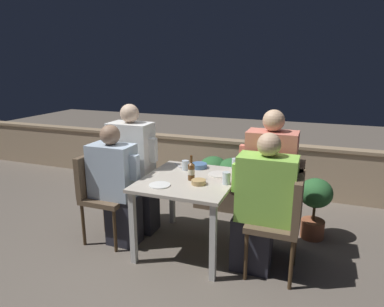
{
  "coord_description": "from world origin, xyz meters",
  "views": [
    {
      "loc": [
        1.08,
        -2.81,
        1.75
      ],
      "look_at": [
        0.0,
        0.07,
        0.93
      ],
      "focal_mm": 32.0,
      "sensor_mm": 36.0,
      "label": 1
    }
  ],
  "objects_px": {
    "chair_left_near": "(100,188)",
    "chair_right_near": "(285,215)",
    "person_coral_top": "(266,184)",
    "potted_plant": "(315,202)",
    "person_blue_shirt": "(116,186)",
    "person_white_polo": "(135,169)",
    "person_green_blouse": "(261,205)",
    "beer_bottle": "(191,171)",
    "chair_right_far": "(287,201)",
    "chair_left_far": "(120,179)"
  },
  "relations": [
    {
      "from": "chair_left_near",
      "to": "potted_plant",
      "type": "relative_size",
      "value": 1.4
    },
    {
      "from": "chair_right_far",
      "to": "potted_plant",
      "type": "relative_size",
      "value": 1.4
    },
    {
      "from": "chair_left_far",
      "to": "beer_bottle",
      "type": "xyz_separation_m",
      "value": [
        0.9,
        -0.2,
        0.25
      ]
    },
    {
      "from": "chair_right_near",
      "to": "beer_bottle",
      "type": "relative_size",
      "value": 3.84
    },
    {
      "from": "person_white_polo",
      "to": "person_green_blouse",
      "type": "distance_m",
      "value": 1.4
    },
    {
      "from": "person_white_polo",
      "to": "person_coral_top",
      "type": "xyz_separation_m",
      "value": [
        1.36,
        0.0,
        0.0
      ]
    },
    {
      "from": "chair_left_near",
      "to": "beer_bottle",
      "type": "relative_size",
      "value": 3.84
    },
    {
      "from": "person_blue_shirt",
      "to": "chair_right_far",
      "type": "xyz_separation_m",
      "value": [
        1.58,
        0.31,
        -0.05
      ]
    },
    {
      "from": "person_blue_shirt",
      "to": "person_coral_top",
      "type": "xyz_separation_m",
      "value": [
        1.39,
        0.31,
        0.09
      ]
    },
    {
      "from": "person_blue_shirt",
      "to": "person_coral_top",
      "type": "relative_size",
      "value": 0.88
    },
    {
      "from": "person_white_polo",
      "to": "potted_plant",
      "type": "bearing_deg",
      "value": 14.52
    },
    {
      "from": "person_white_polo",
      "to": "person_green_blouse",
      "type": "bearing_deg",
      "value": -12.63
    },
    {
      "from": "chair_right_far",
      "to": "person_coral_top",
      "type": "relative_size",
      "value": 0.65
    },
    {
      "from": "person_green_blouse",
      "to": "person_coral_top",
      "type": "xyz_separation_m",
      "value": [
        -0.01,
        0.31,
        0.08
      ]
    },
    {
      "from": "chair_left_near",
      "to": "person_white_polo",
      "type": "xyz_separation_m",
      "value": [
        0.23,
        0.31,
        0.13
      ]
    },
    {
      "from": "chair_left_far",
      "to": "person_coral_top",
      "type": "bearing_deg",
      "value": 0.18
    },
    {
      "from": "person_white_polo",
      "to": "chair_right_near",
      "type": "distance_m",
      "value": 1.6
    },
    {
      "from": "person_blue_shirt",
      "to": "person_coral_top",
      "type": "bearing_deg",
      "value": 12.75
    },
    {
      "from": "chair_left_far",
      "to": "person_green_blouse",
      "type": "xyz_separation_m",
      "value": [
        1.56,
        -0.31,
        0.06
      ]
    },
    {
      "from": "chair_left_near",
      "to": "chair_left_far",
      "type": "relative_size",
      "value": 1.0
    },
    {
      "from": "chair_right_far",
      "to": "potted_plant",
      "type": "xyz_separation_m",
      "value": [
        0.24,
        0.46,
        -0.16
      ]
    },
    {
      "from": "person_blue_shirt",
      "to": "chair_right_near",
      "type": "distance_m",
      "value": 1.59
    },
    {
      "from": "chair_right_near",
      "to": "chair_right_far",
      "type": "height_order",
      "value": "same"
    },
    {
      "from": "chair_left_near",
      "to": "chair_right_near",
      "type": "bearing_deg",
      "value": 0.1
    },
    {
      "from": "chair_right_far",
      "to": "potted_plant",
      "type": "height_order",
      "value": "chair_right_far"
    },
    {
      "from": "chair_left_far",
      "to": "person_white_polo",
      "type": "height_order",
      "value": "person_white_polo"
    },
    {
      "from": "potted_plant",
      "to": "chair_left_far",
      "type": "bearing_deg",
      "value": -166.84
    },
    {
      "from": "person_blue_shirt",
      "to": "beer_bottle",
      "type": "height_order",
      "value": "person_blue_shirt"
    },
    {
      "from": "chair_left_far",
      "to": "person_coral_top",
      "type": "distance_m",
      "value": 1.55
    },
    {
      "from": "person_white_polo",
      "to": "beer_bottle",
      "type": "xyz_separation_m",
      "value": [
        0.7,
        -0.2,
        0.12
      ]
    },
    {
      "from": "person_coral_top",
      "to": "person_white_polo",
      "type": "bearing_deg",
      "value": -179.8
    },
    {
      "from": "person_coral_top",
      "to": "potted_plant",
      "type": "xyz_separation_m",
      "value": [
        0.43,
        0.46,
        -0.29
      ]
    },
    {
      "from": "chair_left_near",
      "to": "person_coral_top",
      "type": "distance_m",
      "value": 1.62
    },
    {
      "from": "person_blue_shirt",
      "to": "potted_plant",
      "type": "height_order",
      "value": "person_blue_shirt"
    },
    {
      "from": "person_blue_shirt",
      "to": "chair_right_far",
      "type": "distance_m",
      "value": 1.61
    },
    {
      "from": "person_white_polo",
      "to": "beer_bottle",
      "type": "height_order",
      "value": "person_white_polo"
    },
    {
      "from": "chair_left_near",
      "to": "person_blue_shirt",
      "type": "height_order",
      "value": "person_blue_shirt"
    },
    {
      "from": "person_blue_shirt",
      "to": "beer_bottle",
      "type": "bearing_deg",
      "value": 8.59
    },
    {
      "from": "chair_left_far",
      "to": "potted_plant",
      "type": "height_order",
      "value": "chair_left_far"
    },
    {
      "from": "beer_bottle",
      "to": "chair_right_near",
      "type": "bearing_deg",
      "value": -7.16
    },
    {
      "from": "person_white_polo",
      "to": "person_coral_top",
      "type": "height_order",
      "value": "person_coral_top"
    },
    {
      "from": "beer_bottle",
      "to": "person_blue_shirt",
      "type": "bearing_deg",
      "value": -171.41
    },
    {
      "from": "person_blue_shirt",
      "to": "potted_plant",
      "type": "bearing_deg",
      "value": 23.02
    },
    {
      "from": "person_coral_top",
      "to": "person_blue_shirt",
      "type": "bearing_deg",
      "value": -167.25
    },
    {
      "from": "chair_left_near",
      "to": "person_coral_top",
      "type": "relative_size",
      "value": 0.65
    },
    {
      "from": "person_blue_shirt",
      "to": "chair_right_near",
      "type": "xyz_separation_m",
      "value": [
        1.59,
        0.0,
        -0.05
      ]
    },
    {
      "from": "person_blue_shirt",
      "to": "person_white_polo",
      "type": "distance_m",
      "value": 0.32
    },
    {
      "from": "chair_right_near",
      "to": "potted_plant",
      "type": "relative_size",
      "value": 1.4
    },
    {
      "from": "chair_left_near",
      "to": "person_green_blouse",
      "type": "relative_size",
      "value": 0.73
    },
    {
      "from": "person_blue_shirt",
      "to": "chair_right_near",
      "type": "height_order",
      "value": "person_blue_shirt"
    }
  ]
}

